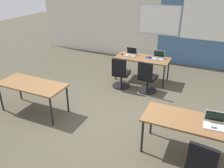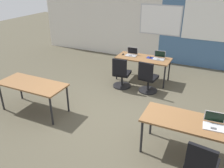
# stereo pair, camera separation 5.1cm
# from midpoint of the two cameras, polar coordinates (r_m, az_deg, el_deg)

# --- Properties ---
(ground_plane) EXTENTS (24.00, 24.00, 0.00)m
(ground_plane) POSITION_cam_midpoint_polar(r_m,az_deg,el_deg) (5.50, 0.28, -7.55)
(ground_plane) COLOR #4C4738
(back_wall_assembly) EXTENTS (10.00, 0.27, 2.80)m
(back_wall_assembly) POSITION_cam_midpoint_polar(r_m,az_deg,el_deg) (8.74, 12.66, 14.45)
(back_wall_assembly) COLOR silver
(back_wall_assembly) RESTS_ON ground
(desk_near_left) EXTENTS (1.60, 0.70, 0.72)m
(desk_near_left) POSITION_cam_midpoint_polar(r_m,az_deg,el_deg) (5.65, -18.70, -0.41)
(desk_near_left) COLOR brown
(desk_near_left) RESTS_ON ground
(desk_near_right) EXTENTS (1.60, 0.70, 0.72)m
(desk_near_right) POSITION_cam_midpoint_polar(r_m,az_deg,el_deg) (4.29, 18.66, -9.19)
(desk_near_right) COLOR brown
(desk_near_right) RESTS_ON ground
(desk_far_center) EXTENTS (1.60, 0.70, 0.72)m
(desk_far_center) POSITION_cam_midpoint_polar(r_m,az_deg,el_deg) (7.07, 7.88, 5.94)
(desk_far_center) COLOR brown
(desk_far_center) RESTS_ON ground
(laptop_near_right_end) EXTENTS (0.35, 0.30, 0.23)m
(laptop_near_right_end) POSITION_cam_midpoint_polar(r_m,az_deg,el_deg) (4.24, 24.00, -8.82)
(laptop_near_right_end) COLOR silver
(laptop_near_right_end) RESTS_ON desk_near_right
(laptop_far_left) EXTENTS (0.35, 0.29, 0.23)m
(laptop_far_left) POSITION_cam_midpoint_polar(r_m,az_deg,el_deg) (7.21, 5.04, 7.41)
(laptop_far_left) COLOR #9E9EA3
(laptop_far_left) RESTS_ON desk_far_center
(mouse_far_left) EXTENTS (0.06, 0.10, 0.03)m
(mouse_far_left) POSITION_cam_midpoint_polar(r_m,az_deg,el_deg) (7.26, 2.90, 7.31)
(mouse_far_left) COLOR black
(mouse_far_left) RESTS_ON desk_far_center
(chair_far_left) EXTENTS (0.52, 0.56, 0.92)m
(chair_far_left) POSITION_cam_midpoint_polar(r_m,az_deg,el_deg) (6.61, 2.51, 2.11)
(chair_far_left) COLOR black
(chair_far_left) RESTS_ON ground
(laptop_far_right) EXTENTS (0.35, 0.31, 0.23)m
(laptop_far_right) POSITION_cam_midpoint_polar(r_m,az_deg,el_deg) (7.01, 11.66, 6.43)
(laptop_far_right) COLOR #9E9EA3
(laptop_far_right) RESTS_ON desk_far_center
(mousepad_far_right) EXTENTS (0.22, 0.19, 0.00)m
(mousepad_far_right) POSITION_cam_midpoint_polar(r_m,az_deg,el_deg) (7.07, 9.58, 6.36)
(mousepad_far_right) COLOR navy
(mousepad_far_right) RESTS_ON desk_far_center
(mouse_far_right) EXTENTS (0.07, 0.11, 0.03)m
(mouse_far_right) POSITION_cam_midpoint_polar(r_m,az_deg,el_deg) (7.07, 9.59, 6.51)
(mouse_far_right) COLOR black
(mouse_far_right) RESTS_ON mousepad_far_right
(chair_far_right) EXTENTS (0.52, 0.56, 0.92)m
(chair_far_right) POSITION_cam_midpoint_polar(r_m,az_deg,el_deg) (6.42, 8.92, 1.05)
(chair_far_right) COLOR black
(chair_far_right) RESTS_ON ground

